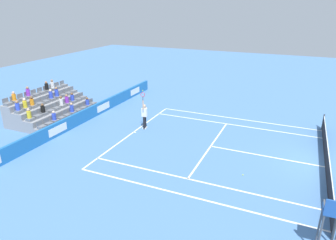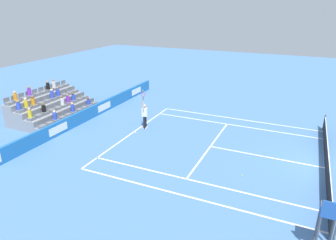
# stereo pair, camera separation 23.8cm
# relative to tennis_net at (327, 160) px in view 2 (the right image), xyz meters

# --- Properties ---
(ground_plane) EXTENTS (80.00, 80.00, 0.00)m
(ground_plane) POSITION_rel_tennis_net_xyz_m (0.00, 0.00, -0.49)
(ground_plane) COLOR #4C7AB2
(line_baseline) EXTENTS (10.97, 0.10, 0.01)m
(line_baseline) POSITION_rel_tennis_net_xyz_m (0.00, -11.89, -0.49)
(line_baseline) COLOR white
(line_baseline) RESTS_ON ground
(line_service) EXTENTS (8.23, 0.10, 0.01)m
(line_service) POSITION_rel_tennis_net_xyz_m (0.00, -6.40, -0.49)
(line_service) COLOR white
(line_service) RESTS_ON ground
(line_centre_service) EXTENTS (0.10, 6.40, 0.01)m
(line_centre_service) POSITION_rel_tennis_net_xyz_m (0.00, -3.20, -0.49)
(line_centre_service) COLOR white
(line_centre_service) RESTS_ON ground
(line_singles_sideline_left) EXTENTS (0.10, 11.89, 0.01)m
(line_singles_sideline_left) POSITION_rel_tennis_net_xyz_m (4.12, -5.95, -0.49)
(line_singles_sideline_left) COLOR white
(line_singles_sideline_left) RESTS_ON ground
(line_singles_sideline_right) EXTENTS (0.10, 11.89, 0.01)m
(line_singles_sideline_right) POSITION_rel_tennis_net_xyz_m (-4.12, -5.95, -0.49)
(line_singles_sideline_right) COLOR white
(line_singles_sideline_right) RESTS_ON ground
(line_doubles_sideline_left) EXTENTS (0.10, 11.89, 0.01)m
(line_doubles_sideline_left) POSITION_rel_tennis_net_xyz_m (5.49, -5.95, -0.49)
(line_doubles_sideline_left) COLOR white
(line_doubles_sideline_left) RESTS_ON ground
(line_doubles_sideline_right) EXTENTS (0.10, 11.89, 0.01)m
(line_doubles_sideline_right) POSITION_rel_tennis_net_xyz_m (-5.49, -5.95, -0.49)
(line_doubles_sideline_right) COLOR white
(line_doubles_sideline_right) RESTS_ON ground
(line_centre_mark) EXTENTS (0.10, 0.20, 0.01)m
(line_centre_mark) POSITION_rel_tennis_net_xyz_m (0.00, -11.79, -0.49)
(line_centre_mark) COLOR white
(line_centre_mark) RESTS_ON ground
(sponsor_barrier) EXTENTS (20.68, 0.22, 0.94)m
(sponsor_barrier) POSITION_rel_tennis_net_xyz_m (-0.00, -16.23, -0.02)
(sponsor_barrier) COLOR #1E66AD
(sponsor_barrier) RESTS_ON ground
(tennis_net) EXTENTS (11.97, 0.10, 1.07)m
(tennis_net) POSITION_rel_tennis_net_xyz_m (0.00, 0.00, 0.00)
(tennis_net) COLOR #33383D
(tennis_net) RESTS_ON ground
(tennis_player) EXTENTS (0.53, 0.39, 2.85)m
(tennis_player) POSITION_rel_tennis_net_xyz_m (-0.93, -11.50, 0.50)
(tennis_player) COLOR black
(tennis_player) RESTS_ON ground
(umpire_chair) EXTENTS (0.70, 0.70, 2.34)m
(umpire_chair) POSITION_rel_tennis_net_xyz_m (6.76, -0.27, 1.03)
(umpire_chair) COLOR #474C54
(umpire_chair) RESTS_ON ground
(stadium_stand) EXTENTS (6.20, 3.80, 2.58)m
(stadium_stand) POSITION_rel_tennis_net_xyz_m (0.01, -19.17, 0.20)
(stadium_stand) COLOR gray
(stadium_stand) RESTS_ON ground
(loose_tennis_ball) EXTENTS (0.07, 0.07, 0.07)m
(loose_tennis_ball) POSITION_rel_tennis_net_xyz_m (2.67, -3.92, -0.46)
(loose_tennis_ball) COLOR #D1E533
(loose_tennis_ball) RESTS_ON ground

